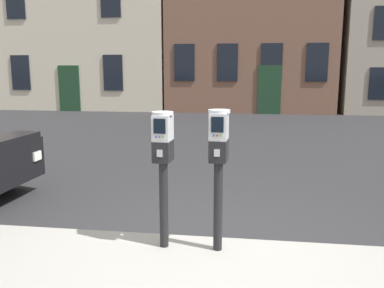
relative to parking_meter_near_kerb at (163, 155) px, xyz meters
name	(u,v)px	position (x,y,z in m)	size (l,w,h in m)	color
ground_plane	(204,256)	(0.41, 0.10, -1.12)	(160.00, 160.00, 0.00)	#28282B
parking_meter_near_kerb	(163,155)	(0.00, 0.00, 0.00)	(0.23, 0.26, 1.42)	black
parking_meter_twin_adjacent	(219,155)	(0.56, 0.00, 0.02)	(0.23, 0.26, 1.45)	black
townhouse_brownstone	(91,13)	(-7.56, 17.47, 3.71)	(8.98, 6.76, 9.65)	beige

